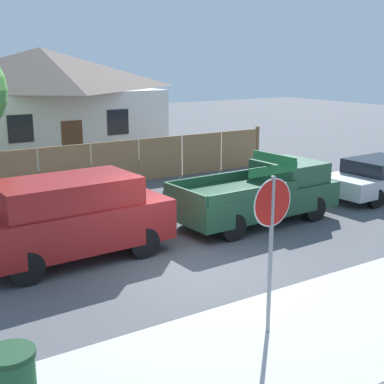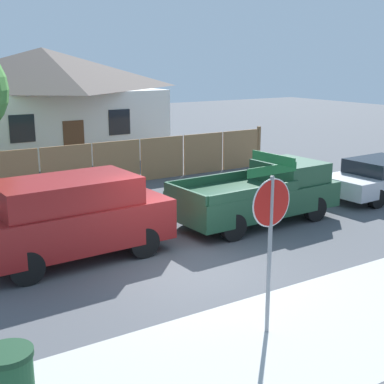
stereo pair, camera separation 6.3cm
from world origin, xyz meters
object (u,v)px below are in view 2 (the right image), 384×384
house (45,101)px  red_suv (71,216)px  orange_pickup (261,194)px  parked_sedan (383,177)px  stop_sign (271,214)px

house → red_suv: 14.45m
orange_pickup → house: bearing=94.6°
orange_pickup → parked_sedan: (5.26, -0.01, -0.13)m
red_suv → orange_pickup: bearing=-2.2°
orange_pickup → parked_sedan: size_ratio=1.04×
red_suv → stop_sign: (1.55, -4.99, 1.05)m
red_suv → house: bearing=72.1°
red_suv → parked_sedan: bearing=-2.3°
parked_sedan → stop_sign: 10.59m
red_suv → parked_sedan: red_suv is taller
orange_pickup → stop_sign: 6.51m
red_suv → parked_sedan: 10.79m
stop_sign → house: bearing=80.0°
orange_pickup → stop_sign: stop_sign is taller
parked_sedan → orange_pickup: bearing=177.6°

